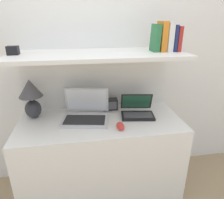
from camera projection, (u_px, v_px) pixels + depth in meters
wall_back at (95, 56)px, 1.77m from camera, size 6.00×0.05×2.40m
desk at (102, 158)px, 1.76m from camera, size 1.31×0.58×0.74m
back_riser at (98, 117)px, 1.95m from camera, size 1.31×0.04×1.25m
shelf at (98, 55)px, 1.49m from camera, size 1.31×0.52×0.03m
table_lamp at (31, 95)px, 1.60m from camera, size 0.19×0.19×0.33m
laptop_large at (86, 113)px, 1.62m from camera, size 0.41×0.35×0.24m
laptop_small at (137, 111)px, 1.69m from camera, size 0.30×0.26×0.17m
computer_mouse at (120, 126)px, 1.49m from camera, size 0.06×0.11×0.04m
router_box at (110, 104)px, 1.80m from camera, size 0.13×0.07×0.10m
book_red at (177, 39)px, 1.54m from camera, size 0.03×0.14×0.18m
book_navy at (173, 38)px, 1.54m from camera, size 0.03×0.14×0.19m
book_white at (168, 37)px, 1.53m from camera, size 0.04×0.15×0.21m
book_orange at (162, 36)px, 1.52m from camera, size 0.04×0.13×0.22m
book_green at (156, 38)px, 1.51m from camera, size 0.05×0.12×0.20m
shelf_gadget at (13, 50)px, 1.38m from camera, size 0.07×0.06×0.06m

